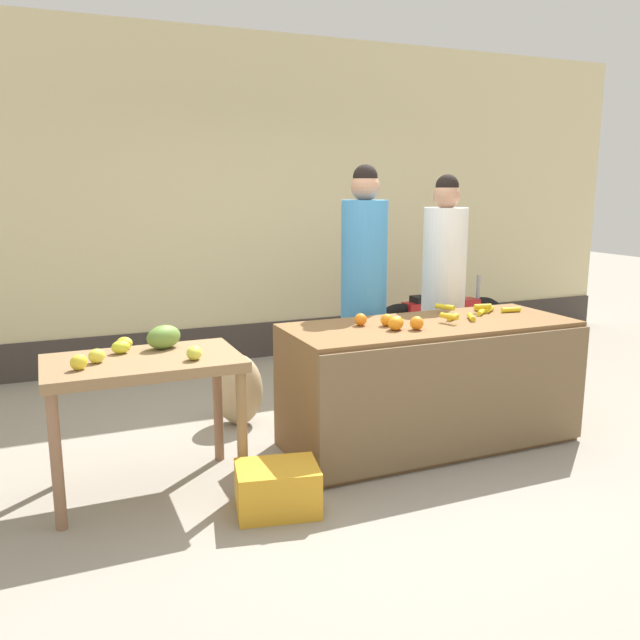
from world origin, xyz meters
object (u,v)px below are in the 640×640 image
Objects in this scene: vendor_woman_white_shirt at (443,291)px; produce_sack at (238,389)px; parked_motorcycle at (441,325)px; produce_crate at (277,489)px; vendor_woman_blue_shirt at (364,294)px.

vendor_woman_white_shirt reaches higher than produce_sack.
parked_motorcycle is at bearing 19.62° from produce_sack.
vendor_woman_white_shirt is at bearing -6.05° from produce_sack.
parked_motorcycle is at bearing 41.57° from produce_crate.
produce_sack is (-0.92, 0.22, -0.69)m from vendor_woman_blue_shirt.
parked_motorcycle reaches higher than produce_sack.
vendor_woman_white_shirt is at bearing 33.44° from produce_crate.
vendor_woman_blue_shirt is 4.30× the size of produce_crate.
produce_crate is (-2.48, -2.20, -0.27)m from parked_motorcycle.
vendor_woman_blue_shirt reaches higher than parked_motorcycle.
vendor_woman_blue_shirt is at bearing 46.60° from produce_crate.
vendor_woman_blue_shirt is 3.56× the size of produce_sack.
parked_motorcycle is 2.44m from produce_sack.
vendor_woman_blue_shirt is at bearing -176.66° from vendor_woman_white_shirt.
vendor_woman_blue_shirt is 1.17m from produce_sack.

